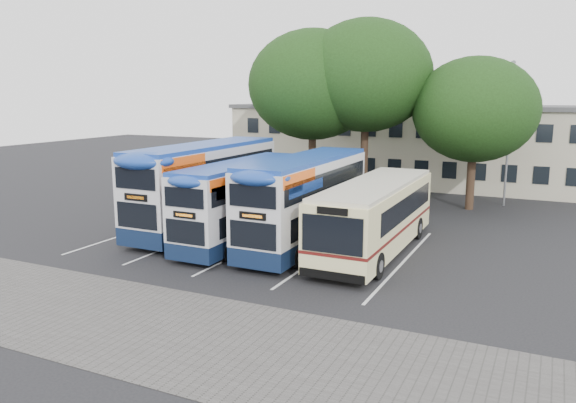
% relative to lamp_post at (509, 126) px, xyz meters
% --- Properties ---
extents(ground, '(120.00, 120.00, 0.00)m').
position_rel_lamp_post_xyz_m(ground, '(-6.00, -19.97, -5.08)').
color(ground, black).
rests_on(ground, ground).
extents(paving_strip, '(40.00, 6.00, 0.01)m').
position_rel_lamp_post_xyz_m(paving_strip, '(-8.00, -24.97, -5.08)').
color(paving_strip, '#595654').
rests_on(paving_strip, ground).
extents(bay_lines, '(14.12, 11.00, 0.01)m').
position_rel_lamp_post_xyz_m(bay_lines, '(-9.75, -14.97, -5.08)').
color(bay_lines, silver).
rests_on(bay_lines, ground).
extents(depot_building, '(32.40, 8.40, 6.20)m').
position_rel_lamp_post_xyz_m(depot_building, '(-6.00, 7.02, -1.93)').
color(depot_building, '#BAAF96').
rests_on(depot_building, ground).
extents(lamp_post, '(0.25, 1.05, 9.06)m').
position_rel_lamp_post_xyz_m(lamp_post, '(0.00, 0.00, 0.00)').
color(lamp_post, gray).
rests_on(lamp_post, ground).
extents(tree_left, '(8.47, 8.47, 11.24)m').
position_rel_lamp_post_xyz_m(tree_left, '(-12.00, -3.24, 2.55)').
color(tree_left, black).
rests_on(tree_left, ground).
extents(tree_mid, '(8.40, 8.40, 11.77)m').
position_rel_lamp_post_xyz_m(tree_mid, '(-8.53, -2.73, 3.10)').
color(tree_mid, black).
rests_on(tree_mid, ground).
extents(tree_right, '(7.46, 7.46, 9.30)m').
position_rel_lamp_post_xyz_m(tree_right, '(-1.84, -2.13, 1.04)').
color(tree_right, black).
rests_on(tree_right, ground).
extents(bus_dd_left, '(2.63, 10.85, 4.52)m').
position_rel_lamp_post_xyz_m(bus_dd_left, '(-13.63, -13.55, -2.59)').
color(bus_dd_left, '#101E3B').
rests_on(bus_dd_left, ground).
extents(bus_dd_mid, '(2.27, 9.37, 3.90)m').
position_rel_lamp_post_xyz_m(bus_dd_mid, '(-10.56, -15.01, -2.94)').
color(bus_dd_mid, '#101E3B').
rests_on(bus_dd_mid, ground).
extents(bus_dd_right, '(2.46, 10.13, 4.22)m').
position_rel_lamp_post_xyz_m(bus_dd_right, '(-7.58, -14.33, -2.76)').
color(bus_dd_right, '#101E3B').
rests_on(bus_dd_right, ground).
extents(bus_single, '(2.74, 10.76, 3.21)m').
position_rel_lamp_post_xyz_m(bus_single, '(-4.34, -13.88, -3.27)').
color(bus_single, beige).
rests_on(bus_single, ground).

